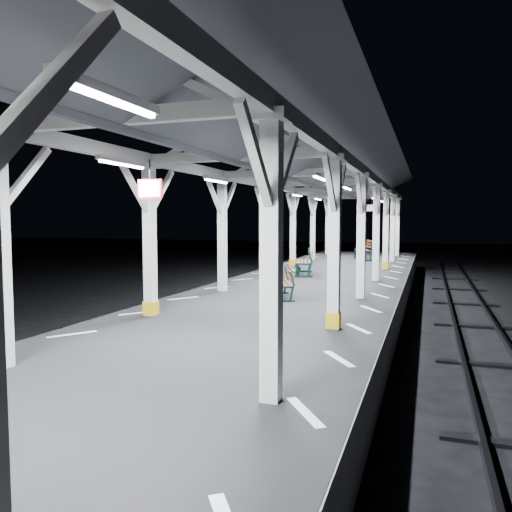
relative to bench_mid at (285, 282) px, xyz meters
The scene contains 8 objects.
ground 5.59m from the bench_mid, 90.78° to the right, with size 120.00×120.00×0.00m, color black.
platform 5.48m from the bench_mid, 90.78° to the right, with size 6.00×50.00×1.00m, color black.
hazard_stripes_left 5.98m from the bench_mid, 115.04° to the right, with size 1.00×48.00×0.01m, color silver.
hazard_stripes_right 5.92m from the bench_mid, 66.25° to the right, with size 1.00×48.00×0.01m, color silver.
canopy 6.27m from the bench_mid, 90.77° to the right, with size 5.40×49.00×4.65m.
bench_mid is the anchor object (origin of this frame).
bench_far 5.70m from the bench_mid, 97.52° to the left, with size 1.08×1.94×1.00m.
bench_extra 13.47m from the bench_mid, 87.77° to the left, with size 1.20×2.00×1.02m.
Camera 1 is at (3.69, -7.40, 3.11)m, focal length 35.00 mm.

